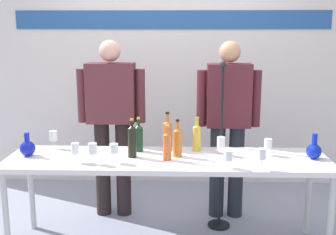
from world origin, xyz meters
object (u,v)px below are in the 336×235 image
Objects in this scene: presenter_right at (228,120)px; wine_glass_left_0 at (75,149)px; wine_bottle_2 at (197,136)px; wine_glass_right_2 at (262,154)px; wine_glass_left_2 at (53,136)px; wine_glass_right_3 at (268,144)px; wine_glass_right_0 at (228,156)px; display_table at (167,165)px; decanter_blue_right at (314,150)px; wine_glass_right_1 at (221,143)px; wine_bottle_5 at (177,141)px; wine_bottle_0 at (132,140)px; decanter_blue_left at (28,148)px; wine_glass_left_1 at (93,149)px; wine_glass_left_3 at (114,149)px; wine_bottle_3 at (139,137)px; microphone_stand at (220,174)px; wine_bottle_1 at (167,134)px; presenter_left at (112,117)px; wine_bottle_4 at (167,145)px.

presenter_right reaches higher than wine_glass_left_0.
wine_bottle_2 reaches higher than wine_glass_right_2.
wine_glass_left_2 is 1.80m from wine_glass_right_3.
display_table is at bearing 152.23° from wine_glass_right_0.
wine_glass_left_0 is (-1.85, -0.16, 0.04)m from decanter_blue_right.
wine_glass_left_0 is 1.14× the size of wine_glass_right_0.
wine_glass_right_1 is at bearing -102.02° from presenter_right.
presenter_right reaches higher than wine_bottle_5.
wine_bottle_0 reaches higher than wine_bottle_5.
wine_glass_right_1 is (-0.11, -0.51, -0.08)m from presenter_right.
decanter_blue_left is 0.66× the size of wine_bottle_2.
presenter_right reaches higher than wine_glass_right_3.
wine_bottle_2 is (1.37, 0.20, 0.06)m from decanter_blue_left.
wine_glass_left_0 is at bearing -20.12° from decanter_blue_left.
wine_glass_right_3 reaches higher than display_table.
wine_glass_left_2 is (0.14, 0.23, 0.04)m from decanter_blue_left.
wine_glass_left_0 is at bearing 175.24° from wine_glass_right_0.
wine_glass_left_0 is 1.53m from wine_glass_right_3.
wine_bottle_2 reaches higher than decanter_blue_right.
wine_glass_left_3 is (0.16, 0.03, -0.01)m from wine_glass_left_1.
wine_bottle_3 is 0.68m from wine_glass_right_1.
wine_glass_left_2 is at bearing 163.06° from wine_glass_right_2.
wine_bottle_0 is 0.78m from wine_glass_right_0.
wine_glass_right_2 is at bearing -69.90° from microphone_stand.
wine_bottle_1 is 0.54m from wine_glass_left_3.
wine_glass_left_0 is (-0.16, -0.75, -0.10)m from presenter_left.
wine_glass_left_1 is at bearing -165.11° from wine_glass_right_1.
decanter_blue_right is at bearing -6.71° from wine_bottle_3.
presenter_right is 0.67m from wine_bottle_1.
wine_bottle_1 is 0.63m from microphone_stand.
decanter_blue_left is at bearing -134.74° from presenter_left.
wine_glass_left_3 is 1.00× the size of wine_glass_right_1.
microphone_stand is (0.74, 0.36, -0.40)m from wine_bottle_0.
wine_glass_left_0 is 1.12× the size of wine_glass_right_3.
microphone_stand reaches higher than wine_glass_right_2.
wine_bottle_1 is at bearing -145.49° from presenter_right.
decanter_blue_right reaches higher than wine_glass_left_1.
wine_glass_left_0 is at bearing -159.26° from wine_bottle_2.
wine_glass_right_2 is at bearing -8.85° from decanter_blue_left.
wine_glass_left_2 is at bearing 163.27° from wine_bottle_4.
wine_bottle_3 is 2.15× the size of wine_glass_right_0.
wine_glass_right_1 is (1.41, -0.15, -0.00)m from wine_glass_left_2.
wine_bottle_5 is 0.36m from wine_glass_right_1.
wine_glass_left_3 is (0.72, -0.15, 0.04)m from decanter_blue_left.
decanter_blue_left is at bearing -177.57° from wine_glass_right_3.
wine_bottle_2 is (-0.30, -0.39, -0.06)m from presenter_right.
wine_glass_left_1 is at bearing 176.09° from wine_glass_right_0.
wine_bottle_2 is 0.19× the size of microphone_stand.
display_table is 0.73m from wine_glass_left_0.
decanter_blue_left is at bearing -171.72° from wine_bottle_2.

